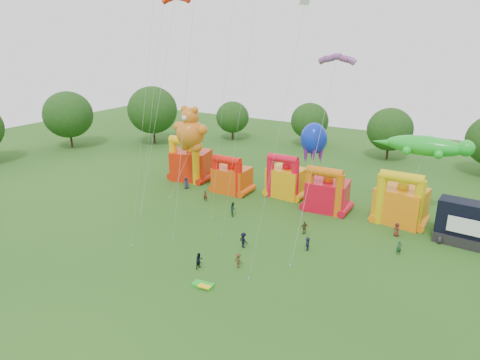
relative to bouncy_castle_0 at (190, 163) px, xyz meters
The scene contains 24 objects.
ground 32.66m from the bouncy_castle_0, 59.59° to the right, with size 160.00×160.00×0.00m, color #235016.
tree_ring 31.61m from the bouncy_castle_0, 60.89° to the right, with size 124.77×126.88×12.07m.
bouncy_castle_0 is the anchor object (origin of this frame).
bouncy_castle_1 8.84m from the bouncy_castle_0, 10.17° to the right, with size 5.07×4.10×5.75m.
bouncy_castle_2 16.36m from the bouncy_castle_0, ahead, with size 5.20×4.30×6.44m.
bouncy_castle_3 23.23m from the bouncy_castle_0, ahead, with size 5.62×4.69×6.23m.
bouncy_castle_4 32.34m from the bouncy_castle_0, ahead, with size 6.20×5.27×6.90m.
stage_trailer 40.61m from the bouncy_castle_0, ahead, with size 7.78×3.37×4.95m.
teddy_bear_kite 7.61m from the bouncy_castle_0, 54.26° to the right, with size 5.71×6.49×12.78m.
gecko_kite 33.92m from the bouncy_castle_0, ahead, with size 11.98×7.76×10.55m.
octopus_kite 20.60m from the bouncy_castle_0, ahead, with size 3.57×7.06×11.11m.
parafoil_kites 21.19m from the bouncy_castle_0, 42.49° to the right, with size 26.30×13.67×29.26m.
diamond_kites 23.21m from the bouncy_castle_0, 46.17° to the right, with size 22.58×17.43×43.80m.
folded_kite_bundle 31.49m from the bouncy_castle_0, 51.01° to the right, with size 2.09×1.26×0.31m.
spectator_0 4.83m from the bouncy_castle_0, 61.22° to the right, with size 0.88×0.57×1.79m, color #242239.
spectator_1 10.30m from the bouncy_castle_0, 41.25° to the right, with size 0.57×0.37×1.56m, color #522317.
spectator_2 16.40m from the bouncy_castle_0, 33.47° to the right, with size 0.90×0.70×1.86m, color #173B2A.
spectator_3 24.89m from the bouncy_castle_0, 39.65° to the right, with size 1.13×0.65×1.75m, color black.
spectator_4 25.39m from the bouncy_castle_0, 21.54° to the right, with size 0.94×0.39×1.61m, color #43361B.
spectator_5 28.47m from the bouncy_castle_0, 26.81° to the right, with size 1.42×0.45×1.53m, color #282C43.
spectator_6 33.28m from the bouncy_castle_0, ahead, with size 0.81×0.52×1.65m, color #5D201A.
spectator_7 35.28m from the bouncy_castle_0, 14.60° to the right, with size 0.58×0.38×1.58m, color #1D4829.
spectator_8 28.12m from the bouncy_castle_0, 51.26° to the right, with size 0.82×0.64×1.69m, color black.
spectator_9 28.81m from the bouncy_castle_0, 43.51° to the right, with size 1.03×0.59×1.60m, color #44341B.
Camera 1 is at (23.73, -24.10, 22.13)m, focal length 32.00 mm.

